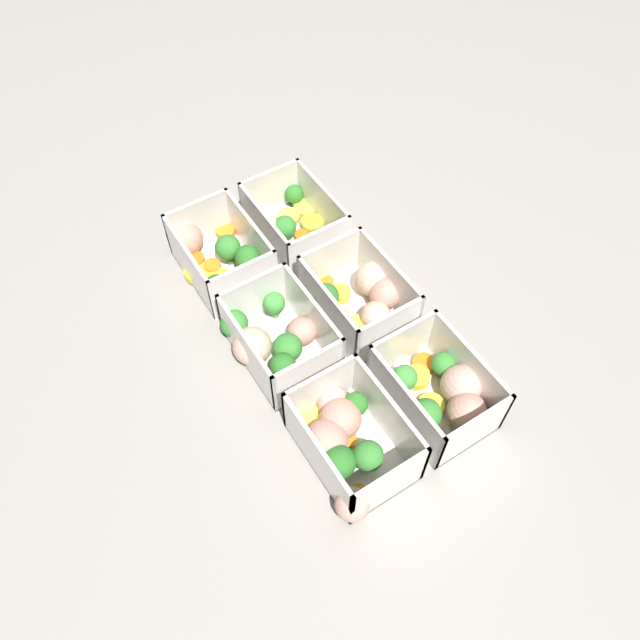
% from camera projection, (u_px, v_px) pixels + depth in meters
% --- Properties ---
extents(ground_plane, '(4.00, 4.00, 0.00)m').
position_uv_depth(ground_plane, '(320.00, 332.00, 0.85)').
color(ground_plane, gray).
extents(container_near_left, '(0.17, 0.12, 0.08)m').
position_uv_depth(container_near_left, '(218.00, 257.00, 0.88)').
color(container_near_left, silver).
rests_on(container_near_left, ground_plane).
extents(container_near_center, '(0.16, 0.13, 0.08)m').
position_uv_depth(container_near_center, '(275.00, 340.00, 0.80)').
color(container_near_center, silver).
rests_on(container_near_center, ground_plane).
extents(container_near_right, '(0.18, 0.12, 0.08)m').
position_uv_depth(container_near_right, '(344.00, 439.00, 0.72)').
color(container_near_right, silver).
rests_on(container_near_right, ground_plane).
extents(container_far_left, '(0.16, 0.13, 0.08)m').
position_uv_depth(container_far_left, '(290.00, 224.00, 0.93)').
color(container_far_left, silver).
rests_on(container_far_left, ground_plane).
extents(container_far_center, '(0.16, 0.12, 0.08)m').
position_uv_depth(container_far_center, '(363.00, 297.00, 0.84)').
color(container_far_center, silver).
rests_on(container_far_center, ground_plane).
extents(container_far_right, '(0.14, 0.12, 0.08)m').
position_uv_depth(container_far_right, '(442.00, 393.00, 0.76)').
color(container_far_right, silver).
rests_on(container_far_right, ground_plane).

